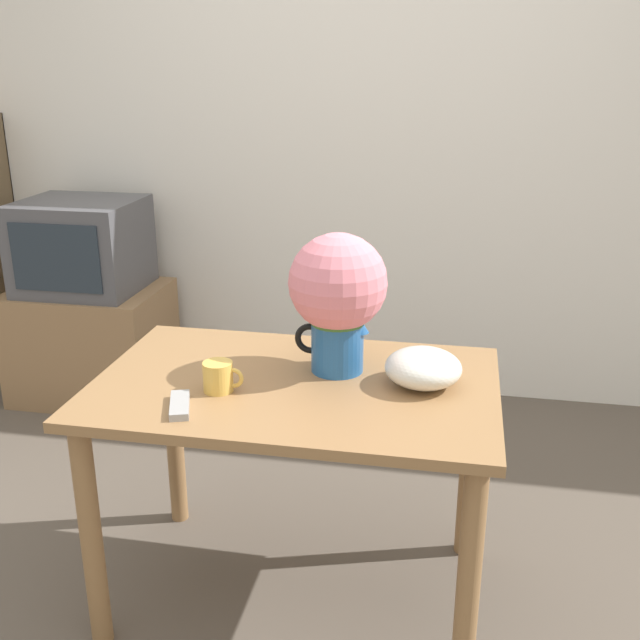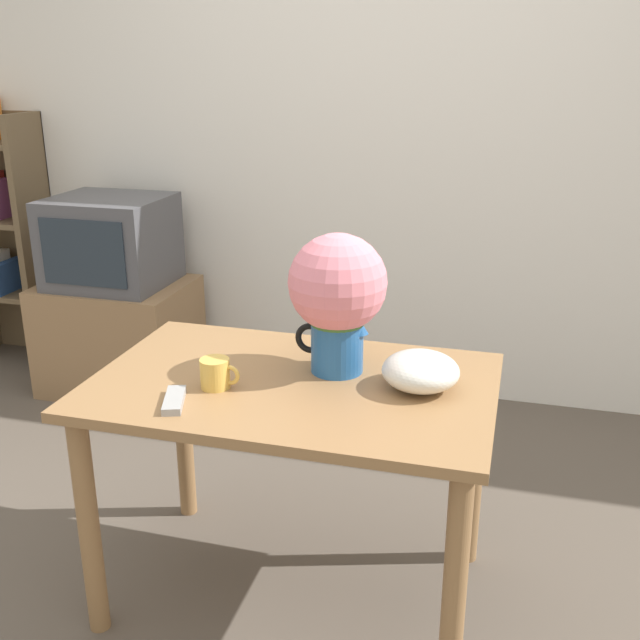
# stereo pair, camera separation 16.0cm
# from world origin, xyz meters

# --- Properties ---
(ground_plane) EXTENTS (12.00, 12.00, 0.00)m
(ground_plane) POSITION_xyz_m (0.00, 0.00, 0.00)
(ground_plane) COLOR brown
(wall_back) EXTENTS (8.00, 0.05, 2.60)m
(wall_back) POSITION_xyz_m (0.00, 1.71, 1.30)
(wall_back) COLOR silver
(wall_back) RESTS_ON ground_plane
(table) EXTENTS (1.14, 0.73, 0.72)m
(table) POSITION_xyz_m (0.02, 0.08, 0.60)
(table) COLOR olive
(table) RESTS_ON ground_plane
(flower_vase) EXTENTS (0.28, 0.28, 0.41)m
(flower_vase) POSITION_xyz_m (0.12, 0.19, 0.95)
(flower_vase) COLOR #235B9E
(flower_vase) RESTS_ON table
(coffee_mug) EXTENTS (0.11, 0.08, 0.08)m
(coffee_mug) POSITION_xyz_m (-0.17, -0.02, 0.76)
(coffee_mug) COLOR gold
(coffee_mug) RESTS_ON table
(white_bowl) EXTENTS (0.21, 0.21, 0.10)m
(white_bowl) POSITION_xyz_m (0.38, 0.13, 0.77)
(white_bowl) COLOR silver
(white_bowl) RESTS_ON table
(remote_control) EXTENTS (0.10, 0.16, 0.02)m
(remote_control) POSITION_xyz_m (-0.24, -0.14, 0.73)
(remote_control) COLOR #999999
(remote_control) RESTS_ON table
(tv_stand) EXTENTS (0.70, 0.52, 0.54)m
(tv_stand) POSITION_xyz_m (-1.28, 1.33, 0.27)
(tv_stand) COLOR #8E6B47
(tv_stand) RESTS_ON ground_plane
(tv_set) EXTENTS (0.54, 0.48, 0.42)m
(tv_set) POSITION_xyz_m (-1.28, 1.33, 0.76)
(tv_set) COLOR #4C4C51
(tv_set) RESTS_ON tv_stand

